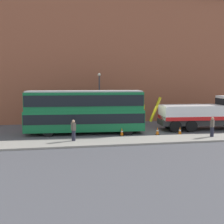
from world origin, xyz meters
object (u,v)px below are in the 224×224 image
Objects in this scene: recovery_tow_truck at (208,112)px; traffic_cone_near_bus at (122,132)px; double_decker_bus at (85,110)px; pedestrian_bystander at (212,127)px; traffic_cone_near_truck at (180,131)px; street_lamp at (99,94)px; traffic_cone_midway at (157,131)px; pedestrian_onlooker at (74,131)px.

traffic_cone_near_bus is (-9.29, -1.59, -1.42)m from recovery_tow_truck.
double_decker_bus is (-12.50, 0.03, 0.47)m from recovery_tow_truck.
pedestrian_bystander is 7.89m from traffic_cone_near_bus.
street_lamp is at bearing 133.93° from traffic_cone_near_truck.
double_decker_bus is 6.52× the size of pedestrian_bystander.
recovery_tow_truck is 5.97× the size of pedestrian_bystander.
traffic_cone_midway is 0.12× the size of street_lamp.
recovery_tow_truck is at bearing -25.20° from street_lamp.
pedestrian_onlooker reaches higher than traffic_cone_midway.
recovery_tow_truck is 11.73m from street_lamp.
traffic_cone_near_truck is 10.09m from street_lamp.
double_decker_bus is at bearing 23.39° from pedestrian_bystander.
traffic_cone_near_bus is at bearing 176.06° from traffic_cone_near_truck.
pedestrian_onlooker is 7.99m from traffic_cone_midway.
street_lamp reaches higher than pedestrian_onlooker.
pedestrian_bystander is at bearing -110.93° from recovery_tow_truck.
pedestrian_onlooker is at bearing 42.12° from pedestrian_bystander.
traffic_cone_near_bus is at bearing -79.51° from street_lamp.
pedestrian_onlooker is at bearing -155.55° from traffic_cone_near_bus.
traffic_cone_midway is (7.74, 1.86, -0.64)m from pedestrian_onlooker.
pedestrian_bystander is 12.73m from street_lamp.
double_decker_bus is 15.48× the size of traffic_cone_midway.
street_lamp is at bearing -1.74° from pedestrian_bystander.
traffic_cone_near_truck is (2.11, -0.23, 0.00)m from traffic_cone_midway.
pedestrian_bystander reaches higher than traffic_cone_midway.
pedestrian_onlooker is 0.29× the size of street_lamp.
street_lamp is at bearing 124.21° from traffic_cone_midway.
traffic_cone_midway is (-5.96, -1.74, -1.42)m from recovery_tow_truck.
double_decker_bus is at bearing 164.87° from traffic_cone_midway.
street_lamp reaches higher than recovery_tow_truck.
pedestrian_bystander is 2.38× the size of traffic_cone_near_bus.
traffic_cone_near_truck is at bearing -15.80° from pedestrian_onlooker.
recovery_tow_truck is 14.18× the size of traffic_cone_near_truck.
double_decker_bus is 4.06m from traffic_cone_near_bus.
traffic_cone_midway is at bearing 15.23° from pedestrian_bystander.
traffic_cone_midway is 2.12m from traffic_cone_near_truck.
double_decker_bus is at bearing 46.46° from pedestrian_onlooker.
traffic_cone_midway is at bearing -11.82° from double_decker_bus.
traffic_cone_near_truck is (-2.03, 2.07, -0.64)m from pedestrian_bystander.
pedestrian_bystander is at bearing -45.53° from traffic_cone_near_truck.
street_lamp is at bearing 100.49° from traffic_cone_near_bus.
traffic_cone_near_bus is 1.00× the size of traffic_cone_near_truck.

